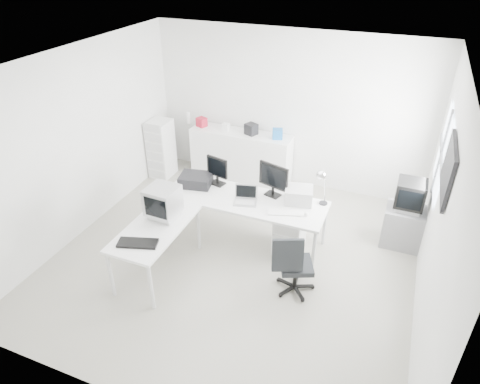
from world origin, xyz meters
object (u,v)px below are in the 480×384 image
at_px(office_chair, 296,262).
at_px(laser_printer, 299,195).
at_px(drawer_pedestal, 290,232).
at_px(main_desk, 245,220).
at_px(crt_tv, 410,196).
at_px(filing_cabinet, 161,149).
at_px(inkjet_printer, 196,180).
at_px(laptop, 245,196).
at_px(side_desk, 158,249).
at_px(sideboard, 241,156).
at_px(lcd_monitor_small, 217,171).
at_px(tv_cabinet, 403,226).
at_px(crt_monitor, 163,204).
at_px(lcd_monitor_large, 273,180).

bearing_deg(office_chair, laser_printer, 81.97).
bearing_deg(drawer_pedestal, main_desk, -175.91).
xyz_separation_m(crt_tv, filing_cabinet, (-4.50, 0.56, -0.29)).
distance_m(inkjet_printer, laptop, 0.92).
distance_m(side_desk, drawer_pedestal, 1.93).
height_order(crt_tv, sideboard, crt_tv).
distance_m(lcd_monitor_small, tv_cabinet, 2.92).
height_order(lcd_monitor_small, sideboard, lcd_monitor_small).
distance_m(side_desk, tv_cabinet, 3.63).
relative_size(inkjet_printer, laptop, 1.27).
bearing_deg(main_desk, crt_tv, 19.90).
distance_m(drawer_pedestal, sideboard, 2.31).
height_order(main_desk, side_desk, same).
distance_m(lcd_monitor_small, crt_monitor, 1.14).
height_order(side_desk, crt_tv, crt_tv).
relative_size(office_chair, crt_tv, 1.85).
relative_size(laser_printer, filing_cabinet, 0.35).
distance_m(laptop, office_chair, 1.24).
xyz_separation_m(drawer_pedestal, laser_printer, (0.05, 0.17, 0.56)).
distance_m(laser_printer, filing_cabinet, 3.24).
xyz_separation_m(inkjet_printer, lcd_monitor_large, (1.20, 0.15, 0.17)).
xyz_separation_m(main_desk, drawer_pedestal, (0.70, 0.05, -0.08)).
xyz_separation_m(laser_printer, tv_cabinet, (1.49, 0.59, -0.55)).
distance_m(tv_cabinet, filing_cabinet, 4.54).
height_order(crt_monitor, sideboard, crt_monitor).
relative_size(main_desk, crt_monitor, 5.88).
bearing_deg(filing_cabinet, tv_cabinet, -7.13).
bearing_deg(laptop, filing_cabinet, 133.20).
relative_size(inkjet_printer, filing_cabinet, 0.43).
bearing_deg(inkjet_printer, lcd_monitor_large, -3.97).
bearing_deg(inkjet_printer, main_desk, -17.81).
bearing_deg(side_desk, laptop, 48.01).
height_order(inkjet_printer, lcd_monitor_large, lcd_monitor_large).
height_order(side_desk, lcd_monitor_large, lcd_monitor_large).
distance_m(inkjet_printer, sideboard, 1.75).
relative_size(laptop, sideboard, 0.20).
height_order(lcd_monitor_small, filing_cabinet, lcd_monitor_small).
bearing_deg(lcd_monitor_small, crt_tv, 24.82).
xyz_separation_m(drawer_pedestal, tv_cabinet, (1.54, 0.76, 0.01)).
bearing_deg(lcd_monitor_large, laser_printer, 12.53).
bearing_deg(main_desk, side_desk, -127.69).
distance_m(side_desk, lcd_monitor_large, 1.91).
xyz_separation_m(main_desk, crt_tv, (2.24, 0.81, 0.47)).
bearing_deg(crt_tv, sideboard, 161.75).
relative_size(drawer_pedestal, lcd_monitor_small, 1.30).
distance_m(drawer_pedestal, office_chair, 0.88).
bearing_deg(main_desk, lcd_monitor_large, 35.54).
xyz_separation_m(inkjet_printer, laser_printer, (1.60, 0.12, 0.03)).
bearing_deg(lcd_monitor_small, inkjet_printer, -139.98).
bearing_deg(tv_cabinet, main_desk, -160.10).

